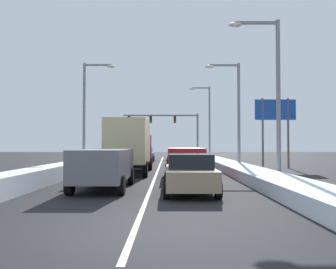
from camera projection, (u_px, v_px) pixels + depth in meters
name	position (u px, v px, depth m)	size (l,w,h in m)	color
ground_plane	(157.00, 172.00, 23.79)	(120.00, 120.00, 0.00)	black
lane_stripe_between_right_lane_and_center_lane	(159.00, 167.00, 27.90)	(0.14, 45.25, 0.01)	silver
snow_bank_right_shoulder	(224.00, 164.00, 27.91)	(1.93, 45.25, 0.54)	silver
snow_bank_left_shoulder	(93.00, 163.00, 27.91)	(1.30, 45.25, 0.78)	silver
sedan_tan_right_lane_nearest	(189.00, 173.00, 13.39)	(2.00, 4.50, 1.51)	#937F60
suv_red_right_lane_second	(185.00, 159.00, 19.73)	(2.16, 4.90, 1.67)	maroon
sedan_black_right_lane_third	(181.00, 159.00, 25.62)	(2.00, 4.50, 1.51)	black
sedan_silver_right_lane_fourth	(177.00, 156.00, 32.28)	(2.00, 4.50, 1.51)	#B7BABF
suv_gray_center_lane_nearest	(104.00, 165.00, 14.46)	(2.16, 4.90, 1.67)	slate
box_truck_center_lane_second	(130.00, 144.00, 22.10)	(2.53, 7.20, 3.36)	maroon
suv_green_center_lane_third	(139.00, 154.00, 29.75)	(2.16, 4.90, 1.67)	#1E5633
sedan_navy_center_lane_fourth	(144.00, 155.00, 36.75)	(2.00, 4.50, 1.51)	navy
traffic_light_gantry	(171.00, 124.00, 48.58)	(10.60, 0.47, 6.20)	slate
street_lamp_right_near	(271.00, 84.00, 17.77)	(2.66, 0.36, 8.32)	gray
street_lamp_right_mid	(234.00, 106.00, 25.99)	(2.66, 0.36, 8.00)	gray
street_lamp_right_far	(207.00, 116.00, 42.45)	(2.66, 0.36, 8.98)	gray
street_lamp_left_mid	(88.00, 105.00, 28.15)	(2.66, 0.36, 8.52)	gray
roadside_sign_right	(275.00, 117.00, 27.09)	(3.20, 0.16, 5.50)	#59595B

